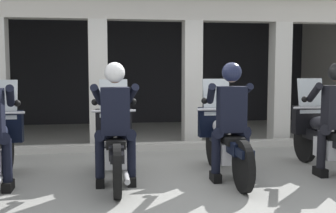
{
  "coord_description": "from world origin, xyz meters",
  "views": [
    {
      "loc": [
        -0.91,
        -5.89,
        1.53
      ],
      "look_at": [
        0.0,
        0.01,
        0.96
      ],
      "focal_mm": 45.26,
      "sensor_mm": 36.0,
      "label": 1
    }
  ],
  "objects_px": {
    "police_officer_center_right": "(231,111)",
    "motorcycle_far_right": "(324,137)",
    "police_officer_far_right": "(336,109)",
    "police_officer_center_left": "(115,113)",
    "motorcycle_center_right": "(224,140)",
    "motorcycle_center_left": "(115,143)"
  },
  "relations": [
    {
      "from": "motorcycle_center_left",
      "to": "police_officer_center_right",
      "type": "relative_size",
      "value": 1.29
    },
    {
      "from": "motorcycle_center_left",
      "to": "police_officer_center_right",
      "type": "distance_m",
      "value": 1.61
    },
    {
      "from": "police_officer_center_left",
      "to": "police_officer_far_right",
      "type": "bearing_deg",
      "value": 1.86
    },
    {
      "from": "police_officer_center_left",
      "to": "motorcycle_center_right",
      "type": "relative_size",
      "value": 0.78
    },
    {
      "from": "police_officer_center_right",
      "to": "police_officer_far_right",
      "type": "distance_m",
      "value": 1.52
    },
    {
      "from": "police_officer_center_left",
      "to": "motorcycle_far_right",
      "type": "height_order",
      "value": "police_officer_center_left"
    },
    {
      "from": "police_officer_center_left",
      "to": "police_officer_far_right",
      "type": "height_order",
      "value": "same"
    },
    {
      "from": "police_officer_far_right",
      "to": "motorcycle_center_right",
      "type": "bearing_deg",
      "value": 168.58
    },
    {
      "from": "motorcycle_far_right",
      "to": "police_officer_center_right",
      "type": "bearing_deg",
      "value": -170.34
    },
    {
      "from": "motorcycle_center_left",
      "to": "police_officer_center_left",
      "type": "xyz_separation_m",
      "value": [
        -0.0,
        -0.28,
        0.44
      ]
    },
    {
      "from": "police_officer_center_right",
      "to": "motorcycle_far_right",
      "type": "relative_size",
      "value": 0.78
    },
    {
      "from": "police_officer_center_right",
      "to": "police_officer_far_right",
      "type": "relative_size",
      "value": 1.0
    },
    {
      "from": "police_officer_center_left",
      "to": "motorcycle_center_right",
      "type": "distance_m",
      "value": 1.61
    },
    {
      "from": "motorcycle_center_left",
      "to": "motorcycle_center_right",
      "type": "relative_size",
      "value": 1.0
    },
    {
      "from": "motorcycle_center_left",
      "to": "motorcycle_far_right",
      "type": "xyz_separation_m",
      "value": [
        3.04,
        0.05,
        0.0
      ]
    },
    {
      "from": "police_officer_center_right",
      "to": "motorcycle_far_right",
      "type": "distance_m",
      "value": 1.62
    },
    {
      "from": "police_officer_far_right",
      "to": "police_officer_center_left",
      "type": "bearing_deg",
      "value": 178.35
    },
    {
      "from": "motorcycle_center_left",
      "to": "police_officer_far_right",
      "type": "height_order",
      "value": "police_officer_far_right"
    },
    {
      "from": "police_officer_far_right",
      "to": "police_officer_center_right",
      "type": "bearing_deg",
      "value": 179.19
    },
    {
      "from": "motorcycle_center_right",
      "to": "motorcycle_center_left",
      "type": "bearing_deg",
      "value": 179.88
    },
    {
      "from": "motorcycle_center_right",
      "to": "motorcycle_far_right",
      "type": "bearing_deg",
      "value": 1.54
    },
    {
      "from": "motorcycle_center_left",
      "to": "motorcycle_center_right",
      "type": "xyz_separation_m",
      "value": [
        1.52,
        0.0,
        0.0
      ]
    }
  ]
}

